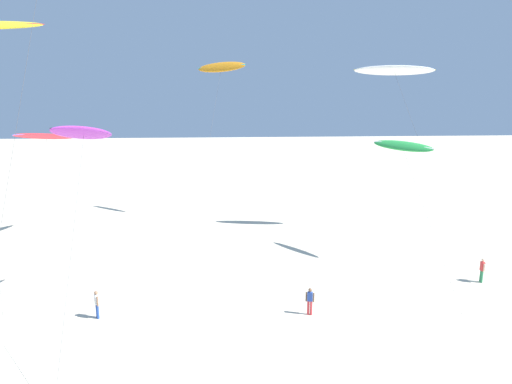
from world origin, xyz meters
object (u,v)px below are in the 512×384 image
object	(u,v)px
flying_kite_1	(47,136)
flying_kite_2	(394,70)
flying_kite_4	(402,146)
person_foreground_walker	(97,303)
flying_kite_5	(221,67)
person_near_right	(482,269)
flying_kite_0	(84,133)
person_near_left	(310,300)

from	to	relation	value
flying_kite_1	flying_kite_2	xyz separation A→B (m)	(29.59, 0.53, 5.49)
flying_kite_4	person_foreground_walker	bearing A→B (deg)	-159.03
flying_kite_1	flying_kite_5	size ratio (longest dim) A/B	0.74
flying_kite_2	person_near_right	size ratio (longest dim) A/B	8.99
flying_kite_1	person_foreground_walker	bearing A→B (deg)	-62.92
person_near_right	flying_kite_2	bearing A→B (deg)	100.53
flying_kite_0	person_near_right	world-z (taller)	flying_kite_0
flying_kite_0	person_near_left	world-z (taller)	flying_kite_0
person_foreground_walker	person_near_right	world-z (taller)	person_near_right
flying_kite_0	flying_kite_2	world-z (taller)	flying_kite_2
flying_kite_4	flying_kite_5	bearing A→B (deg)	134.14
flying_kite_0	flying_kite_4	bearing A→B (deg)	18.78
person_near_left	person_near_right	size ratio (longest dim) A/B	0.96
flying_kite_2	flying_kite_5	xyz separation A→B (m)	(-15.01, 6.85, 0.69)
flying_kite_0	person_foreground_walker	xyz separation A→B (m)	(0.21, -0.82, -9.45)
flying_kite_4	flying_kite_0	bearing A→B (deg)	-161.22
flying_kite_4	person_near_right	world-z (taller)	flying_kite_4
flying_kite_1	person_near_left	xyz separation A→B (m)	(19.27, -14.79, -8.30)
flying_kite_5	person_foreground_walker	distance (m)	26.96
flying_kite_1	flying_kite_2	distance (m)	30.10
flying_kite_1	person_near_right	xyz separation A→B (m)	(31.79, -11.29, -8.26)
flying_kite_1	person_near_right	bearing A→B (deg)	-19.55
flying_kite_2	person_foreground_walker	bearing A→B (deg)	-146.67
flying_kite_0	flying_kite_4	size ratio (longest dim) A/B	0.96
flying_kite_4	person_near_left	world-z (taller)	flying_kite_4
flying_kite_2	person_foreground_walker	size ratio (longest dim) A/B	9.28
flying_kite_2	flying_kite_5	size ratio (longest dim) A/B	0.95
flying_kite_1	flying_kite_5	bearing A→B (deg)	26.84
flying_kite_2	flying_kite_5	distance (m)	16.51
person_foreground_walker	person_near_left	xyz separation A→B (m)	(12.02, -0.62, -0.01)
flying_kite_4	person_near_left	distance (m)	14.42
flying_kite_2	flying_kite_1	bearing A→B (deg)	-178.98
flying_kite_0	flying_kite_5	size ratio (longest dim) A/B	0.71
flying_kite_1	person_near_left	world-z (taller)	flying_kite_1
flying_kite_2	person_near_right	bearing A→B (deg)	-79.47
flying_kite_1	person_foreground_walker	distance (m)	17.94
flying_kite_4	flying_kite_5	distance (m)	20.13
flying_kite_1	person_near_right	size ratio (longest dim) A/B	6.97
person_near_left	person_near_right	bearing A→B (deg)	15.63
flying_kite_1	flying_kite_2	size ratio (longest dim) A/B	0.78
flying_kite_5	person_near_left	size ratio (longest dim) A/B	9.88
flying_kite_4	person_foreground_walker	world-z (taller)	flying_kite_4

